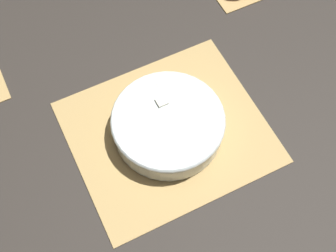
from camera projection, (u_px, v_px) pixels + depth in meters
The scene contains 3 objects.
ground_plane at pixel (168, 132), 1.04m from camera, with size 6.00×6.00×0.00m, color #2D2823.
bamboo_mat_center at pixel (168, 132), 1.04m from camera, with size 0.42×0.37×0.01m.
fruit_salad_bowl at pixel (168, 124), 1.01m from camera, with size 0.25×0.25×0.07m.
Camera 1 is at (-0.21, -0.43, 0.93)m, focal length 50.00 mm.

